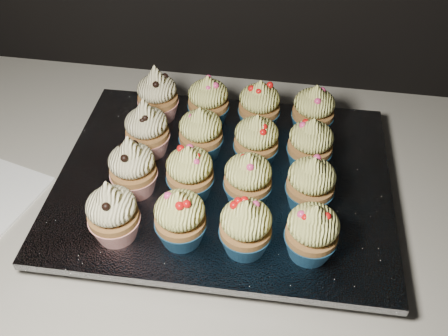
# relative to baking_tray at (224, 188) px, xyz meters

# --- Properties ---
(worktop) EXTENTS (2.44, 0.64, 0.04)m
(worktop) POSITION_rel_baking_tray_xyz_m (0.23, -0.01, -0.03)
(worktop) COLOR beige
(worktop) RESTS_ON cabinet
(baking_tray) EXTENTS (0.43, 0.33, 0.02)m
(baking_tray) POSITION_rel_baking_tray_xyz_m (0.00, 0.00, 0.00)
(baking_tray) COLOR black
(baking_tray) RESTS_ON worktop
(foil_lining) EXTENTS (0.47, 0.37, 0.01)m
(foil_lining) POSITION_rel_baking_tray_xyz_m (0.00, 0.00, 0.02)
(foil_lining) COLOR silver
(foil_lining) RESTS_ON baking_tray
(cupcake_0) EXTENTS (0.06, 0.06, 0.10)m
(cupcake_0) POSITION_rel_baking_tray_xyz_m (-0.11, -0.12, 0.06)
(cupcake_0) COLOR #AF2018
(cupcake_0) RESTS_ON foil_lining
(cupcake_1) EXTENTS (0.06, 0.06, 0.08)m
(cupcake_1) POSITION_rel_baking_tray_xyz_m (-0.03, -0.11, 0.06)
(cupcake_1) COLOR navy
(cupcake_1) RESTS_ON foil_lining
(cupcake_2) EXTENTS (0.06, 0.06, 0.08)m
(cupcake_2) POSITION_rel_baking_tray_xyz_m (0.04, -0.12, 0.06)
(cupcake_2) COLOR navy
(cupcake_2) RESTS_ON foil_lining
(cupcake_3) EXTENTS (0.06, 0.06, 0.08)m
(cupcake_3) POSITION_rel_baking_tray_xyz_m (0.12, -0.11, 0.06)
(cupcake_3) COLOR navy
(cupcake_3) RESTS_ON foil_lining
(cupcake_4) EXTENTS (0.06, 0.06, 0.10)m
(cupcake_4) POSITION_rel_baking_tray_xyz_m (-0.11, -0.04, 0.06)
(cupcake_4) COLOR #AF2018
(cupcake_4) RESTS_ON foil_lining
(cupcake_5) EXTENTS (0.06, 0.06, 0.08)m
(cupcake_5) POSITION_rel_baking_tray_xyz_m (-0.04, -0.04, 0.06)
(cupcake_5) COLOR navy
(cupcake_5) RESTS_ON foil_lining
(cupcake_6) EXTENTS (0.06, 0.06, 0.08)m
(cupcake_6) POSITION_rel_baking_tray_xyz_m (0.04, -0.04, 0.06)
(cupcake_6) COLOR navy
(cupcake_6) RESTS_ON foil_lining
(cupcake_7) EXTENTS (0.06, 0.06, 0.08)m
(cupcake_7) POSITION_rel_baking_tray_xyz_m (0.12, -0.03, 0.06)
(cupcake_7) COLOR navy
(cupcake_7) RESTS_ON foil_lining
(cupcake_8) EXTENTS (0.06, 0.06, 0.10)m
(cupcake_8) POSITION_rel_baking_tray_xyz_m (-0.12, 0.03, 0.06)
(cupcake_8) COLOR #AF2018
(cupcake_8) RESTS_ON foil_lining
(cupcake_9) EXTENTS (0.06, 0.06, 0.08)m
(cupcake_9) POSITION_rel_baking_tray_xyz_m (-0.04, 0.04, 0.06)
(cupcake_9) COLOR navy
(cupcake_9) RESTS_ON foil_lining
(cupcake_10) EXTENTS (0.06, 0.06, 0.08)m
(cupcake_10) POSITION_rel_baking_tray_xyz_m (0.04, 0.04, 0.06)
(cupcake_10) COLOR navy
(cupcake_10) RESTS_ON foil_lining
(cupcake_11) EXTENTS (0.06, 0.06, 0.08)m
(cupcake_11) POSITION_rel_baking_tray_xyz_m (0.11, 0.04, 0.06)
(cupcake_11) COLOR navy
(cupcake_11) RESTS_ON foil_lining
(cupcake_12) EXTENTS (0.06, 0.06, 0.10)m
(cupcake_12) POSITION_rel_baking_tray_xyz_m (-0.12, 0.12, 0.06)
(cupcake_12) COLOR #AF2018
(cupcake_12) RESTS_ON foil_lining
(cupcake_13) EXTENTS (0.06, 0.06, 0.08)m
(cupcake_13) POSITION_rel_baking_tray_xyz_m (-0.04, 0.12, 0.06)
(cupcake_13) COLOR navy
(cupcake_13) RESTS_ON foil_lining
(cupcake_14) EXTENTS (0.06, 0.06, 0.08)m
(cupcake_14) POSITION_rel_baking_tray_xyz_m (0.03, 0.12, 0.06)
(cupcake_14) COLOR navy
(cupcake_14) RESTS_ON foil_lining
(cupcake_15) EXTENTS (0.06, 0.06, 0.08)m
(cupcake_15) POSITION_rel_baking_tray_xyz_m (0.11, 0.12, 0.06)
(cupcake_15) COLOR navy
(cupcake_15) RESTS_ON foil_lining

